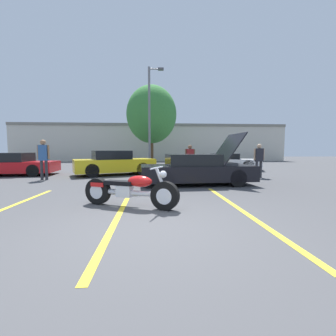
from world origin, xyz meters
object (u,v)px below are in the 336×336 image
Objects in this scene: spectator_by_show_car at (190,158)px; parked_car_left_row at (13,165)px; parked_car_mid_row at (114,163)px; motorcycle at (130,190)px; light_pole at (150,113)px; show_car_hood_open at (197,170)px; tree_background at (152,115)px; spectator_far_lot at (259,158)px; spectator_midground at (225,157)px; parked_car_right_row at (227,162)px; spectator_near_motorcycle at (43,156)px.

parked_car_left_row is at bearing 174.66° from spectator_by_show_car.
motorcycle is at bearing -99.96° from parked_car_mid_row.
light_pole is at bearing 107.87° from spectator_by_show_car.
show_car_hood_open reaches higher than spectator_by_show_car.
parked_car_mid_row reaches higher than motorcycle.
tree_background is 12.83m from spectator_far_lot.
light_pole reaches higher than spectator_midground.
motorcycle is 4.01m from show_car_hood_open.
spectator_by_show_car is at bearing 81.87° from show_car_hood_open.
tree_background is 11.55m from spectator_midground.
spectator_by_show_car is at bearing 175.71° from spectator_midground.
spectator_far_lot reaches higher than spectator_by_show_car.
parked_car_right_row is at bearing 47.34° from spectator_by_show_car.
parked_car_right_row is 4.62m from spectator_by_show_car.
spectator_by_show_car is at bearing 91.32° from motorcycle.
light_pole is 4.75× the size of spectator_midground.
show_car_hood_open is 2.69× the size of spectator_far_lot.
spectator_far_lot is (1.35, -0.89, -0.00)m from spectator_midground.
parked_car_right_row is 2.83× the size of spectator_midground.
spectator_far_lot is at bearing -65.23° from tree_background.
light_pole is 6.99m from parked_car_mid_row.
show_car_hood_open is at bearing -14.81° from spectator_near_motorcycle.
parked_car_right_row is (5.10, -6.73, -4.12)m from tree_background.
show_car_hood_open is 3.89m from spectator_far_lot.
motorcycle is 6.64m from spectator_near_motorcycle.
spectator_far_lot is (0.04, -4.42, 0.41)m from parked_car_right_row.
tree_background is 4.55× the size of spectator_midground.
parked_car_mid_row is at bearing -137.21° from parked_car_right_row.
show_car_hood_open is 1.02× the size of parked_car_left_row.
spectator_by_show_car reaches higher than parked_car_right_row.
tree_background reaches higher than motorcycle.
tree_background is 9.40m from parked_car_right_row.
parked_car_left_row is at bearing 153.65° from show_car_hood_open.
motorcycle is (-0.40, -12.63, -3.84)m from light_pole.
spectator_near_motorcycle is (2.53, -2.04, 0.51)m from parked_car_left_row.
parked_car_mid_row is (-1.91, -5.66, -3.62)m from light_pole.
parked_car_right_row is 3.78m from spectator_midground.
parked_car_mid_row is (-1.51, 6.97, 0.22)m from motorcycle.
parked_car_mid_row is 7.36m from spectator_far_lot.
parked_car_mid_row is at bearing -108.62° from light_pole.
tree_background reaches higher than spectator_near_motorcycle.
spectator_midground reaches higher than parked_car_left_row.
parked_car_mid_row is at bearing 132.12° from show_car_hood_open.
show_car_hood_open reaches higher than parked_car_mid_row.
parked_car_mid_row is at bearing 35.02° from spectator_near_motorcycle.
parked_car_right_row is 10.86m from spectator_near_motorcycle.
tree_background is 3.26× the size of motorcycle.
light_pole reaches higher than spectator_far_lot.
spectator_midground is at bearing -10.47° from parked_car_left_row.
tree_background is 16.90m from motorcycle.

